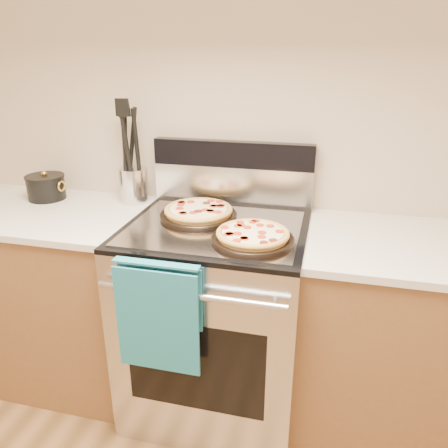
% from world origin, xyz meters
% --- Properties ---
extents(wall_back, '(4.00, 0.00, 4.00)m').
position_xyz_m(wall_back, '(0.00, 2.00, 1.35)').
color(wall_back, '#C6AA8F').
rests_on(wall_back, ground).
extents(range_body, '(0.76, 0.68, 0.90)m').
position_xyz_m(range_body, '(0.00, 1.65, 0.45)').
color(range_body, '#B7B7BC').
rests_on(range_body, ground).
extents(oven_window, '(0.56, 0.01, 0.40)m').
position_xyz_m(oven_window, '(0.00, 1.31, 0.45)').
color(oven_window, black).
rests_on(oven_window, range_body).
extents(cooktop, '(0.76, 0.68, 0.02)m').
position_xyz_m(cooktop, '(0.00, 1.65, 0.91)').
color(cooktop, black).
rests_on(cooktop, range_body).
extents(backsplash_lower, '(0.76, 0.06, 0.18)m').
position_xyz_m(backsplash_lower, '(0.00, 1.96, 1.01)').
color(backsplash_lower, silver).
rests_on(backsplash_lower, cooktop).
extents(backsplash_upper, '(0.76, 0.06, 0.12)m').
position_xyz_m(backsplash_upper, '(0.00, 1.96, 1.16)').
color(backsplash_upper, black).
rests_on(backsplash_upper, backsplash_lower).
extents(oven_handle, '(0.70, 0.03, 0.03)m').
position_xyz_m(oven_handle, '(0.00, 1.27, 0.80)').
color(oven_handle, silver).
rests_on(oven_handle, range_body).
extents(dish_towel, '(0.32, 0.05, 0.42)m').
position_xyz_m(dish_towel, '(-0.12, 1.27, 0.70)').
color(dish_towel, '#1A6684').
rests_on(dish_towel, oven_handle).
extents(foil_sheet, '(0.70, 0.55, 0.01)m').
position_xyz_m(foil_sheet, '(0.00, 1.62, 0.92)').
color(foil_sheet, gray).
rests_on(foil_sheet, cooktop).
extents(cabinet_left, '(1.00, 0.62, 0.88)m').
position_xyz_m(cabinet_left, '(-0.88, 1.68, 0.44)').
color(cabinet_left, brown).
rests_on(cabinet_left, ground).
extents(countertop_left, '(1.02, 0.64, 0.03)m').
position_xyz_m(countertop_left, '(-0.88, 1.68, 0.90)').
color(countertop_left, beige).
rests_on(countertop_left, cabinet_left).
extents(cabinet_right, '(1.00, 0.62, 0.88)m').
position_xyz_m(cabinet_right, '(0.88, 1.68, 0.44)').
color(cabinet_right, brown).
rests_on(cabinet_right, ground).
extents(countertop_right, '(1.02, 0.64, 0.03)m').
position_xyz_m(countertop_right, '(0.88, 1.68, 0.90)').
color(countertop_right, beige).
rests_on(countertop_right, cabinet_right).
extents(pepperoni_pizza_back, '(0.44, 0.44, 0.04)m').
position_xyz_m(pepperoni_pizza_back, '(-0.10, 1.72, 0.95)').
color(pepperoni_pizza_back, '#B37C36').
rests_on(pepperoni_pizza_back, foil_sheet).
extents(pepperoni_pizza_front, '(0.39, 0.39, 0.04)m').
position_xyz_m(pepperoni_pizza_front, '(0.18, 1.52, 0.95)').
color(pepperoni_pizza_front, '#B37C36').
rests_on(pepperoni_pizza_front, foil_sheet).
extents(utensil_crock, '(0.14, 0.14, 0.17)m').
position_xyz_m(utensil_crock, '(-0.48, 1.89, 1.00)').
color(utensil_crock, silver).
rests_on(utensil_crock, countertop_left).
extents(saucepan, '(0.20, 0.20, 0.11)m').
position_xyz_m(saucepan, '(-0.93, 1.83, 0.97)').
color(saucepan, black).
rests_on(saucepan, countertop_left).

